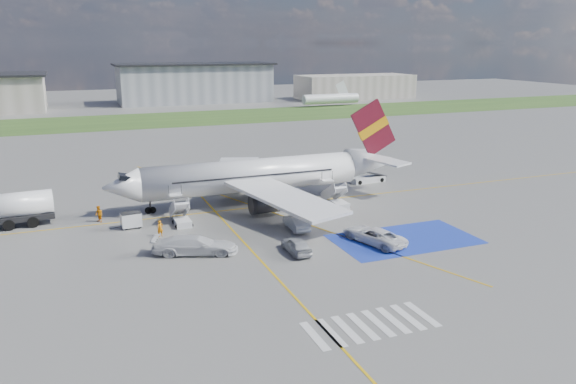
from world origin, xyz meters
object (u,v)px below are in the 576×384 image
object	(u,v)px
airliner	(263,174)
fuel_tanker	(0,214)
van_white_b	(195,242)
belt_loader	(368,179)
car_silver_b	(296,222)
gpu_cart	(131,221)
car_silver_a	(296,245)
van_white_a	(374,233)

from	to	relation	value
airliner	fuel_tanker	xyz separation A→B (m)	(-28.78, 0.51, -1.88)
van_white_b	belt_loader	bearing A→B (deg)	-37.51
van_white_b	car_silver_b	bearing A→B (deg)	-54.89
airliner	van_white_b	size ratio (longest dim) A/B	6.35
gpu_cart	van_white_b	xyz separation A→B (m)	(4.57, -9.83, 0.38)
fuel_tanker	car_silver_b	bearing A→B (deg)	-26.62
gpu_cart	airliner	bearing A→B (deg)	10.63
fuel_tanker	car_silver_a	bearing A→B (deg)	-39.01
airliner	car_silver_a	xyz separation A→B (m)	(-2.82, -17.47, -2.66)
gpu_cart	car_silver_a	size ratio (longest dim) A/B	0.50
belt_loader	van_white_a	distance (m)	24.58
fuel_tanker	van_white_b	distance (m)	22.74
fuel_tanker	car_silver_b	world-z (taller)	fuel_tanker
belt_loader	van_white_a	size ratio (longest dim) A/B	0.98
gpu_cart	van_white_b	world-z (taller)	van_white_b
belt_loader	van_white_b	bearing A→B (deg)	-151.16
fuel_tanker	gpu_cart	bearing A→B (deg)	-25.81
belt_loader	car_silver_a	size ratio (longest dim) A/B	1.22
van_white_a	van_white_b	world-z (taller)	van_white_b
fuel_tanker	belt_loader	bearing A→B (deg)	-0.01
car_silver_b	gpu_cart	bearing A→B (deg)	-20.18
fuel_tanker	belt_loader	distance (m)	45.71
car_silver_b	airliner	bearing A→B (deg)	-88.46
airliner	car_silver_b	distance (m)	11.51
fuel_tanker	van_white_b	xyz separation A→B (m)	(17.24, -14.82, -0.38)
van_white_a	car_silver_b	bearing A→B (deg)	-66.92
airliner	car_silver_b	world-z (taller)	airliner
car_silver_a	van_white_b	bearing A→B (deg)	-20.17
belt_loader	van_white_a	bearing A→B (deg)	-122.23
fuel_tanker	car_silver_a	xyz separation A→B (m)	(25.96, -17.97, -0.79)
fuel_tanker	van_white_a	distance (m)	38.51
van_white_a	car_silver_a	bearing A→B (deg)	-18.27
gpu_cart	car_silver_b	size ratio (longest dim) A/B	0.47
fuel_tanker	gpu_cart	world-z (taller)	fuel_tanker
gpu_cart	car_silver_b	distance (m)	17.23
car_silver_b	van_white_b	size ratio (longest dim) A/B	0.78
fuel_tanker	van_white_a	size ratio (longest dim) A/B	2.01
belt_loader	gpu_cart	bearing A→B (deg)	-169.59
gpu_cart	car_silver_b	world-z (taller)	gpu_cart
airliner	van_white_a	world-z (taller)	airliner
belt_loader	car_silver_a	world-z (taller)	belt_loader
car_silver_a	van_white_a	distance (m)	7.98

